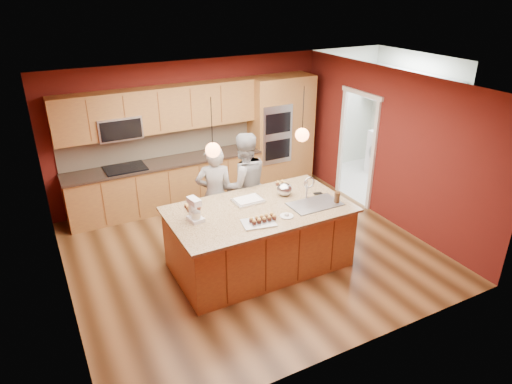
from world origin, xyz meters
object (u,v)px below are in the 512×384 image
island (260,236)px  person_right (244,185)px  person_left (215,195)px  mixing_bowl (284,189)px  stand_mixer (195,211)px

island → person_right: person_right is taller
person_left → person_right: 0.53m
person_left → mixing_bowl: size_ratio=6.93×
person_left → person_right: size_ratio=0.93×
person_right → mixing_bowl: (0.32, -0.77, 0.17)m
person_left → stand_mixer: size_ratio=5.02×
island → person_left: (-0.30, 1.00, 0.34)m
stand_mixer → person_right: bearing=27.3°
person_left → stand_mixer: (-0.67, -0.90, 0.28)m
island → person_right: bearing=77.6°
stand_mixer → mixing_bowl: stand_mixer is taller
island → stand_mixer: bearing=174.4°
person_left → stand_mixer: person_left is taller
person_left → mixing_bowl: (0.85, -0.77, 0.23)m
person_right → stand_mixer: 1.52m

